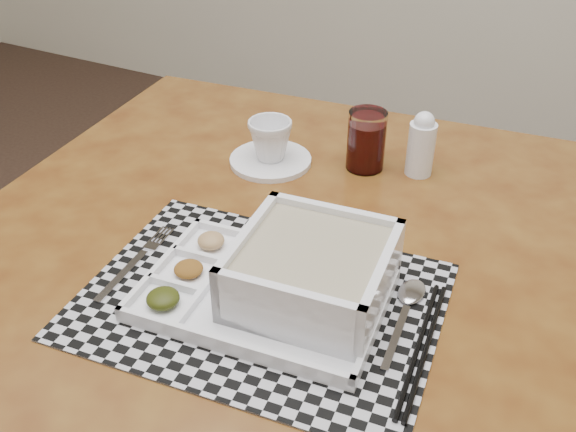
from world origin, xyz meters
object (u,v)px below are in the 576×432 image
object	(u,v)px
cup	(270,140)
creamer_bottle	(421,145)
serving_tray	(299,278)
juice_glass	(366,142)
dining_table	(291,289)

from	to	relation	value
cup	creamer_bottle	bearing A→B (deg)	2.97
serving_tray	juice_glass	size ratio (longest dim) A/B	3.13
cup	juice_glass	world-z (taller)	juice_glass
dining_table	creamer_bottle	size ratio (longest dim) A/B	9.65
serving_tray	juice_glass	world-z (taller)	juice_glass
dining_table	cup	distance (m)	0.29
cup	juice_glass	xyz separation A→B (m)	(0.16, 0.06, 0.00)
juice_glass	creamer_bottle	xyz separation A→B (m)	(0.09, 0.02, 0.01)
juice_glass	cup	bearing A→B (deg)	-158.12
creamer_bottle	serving_tray	bearing A→B (deg)	-95.35
cup	juice_glass	distance (m)	0.17
dining_table	serving_tray	distance (m)	0.17
cup	creamer_bottle	size ratio (longest dim) A/B	0.67
dining_table	cup	bearing A→B (deg)	125.21
serving_tray	creamer_bottle	xyz separation A→B (m)	(0.04, 0.40, 0.02)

